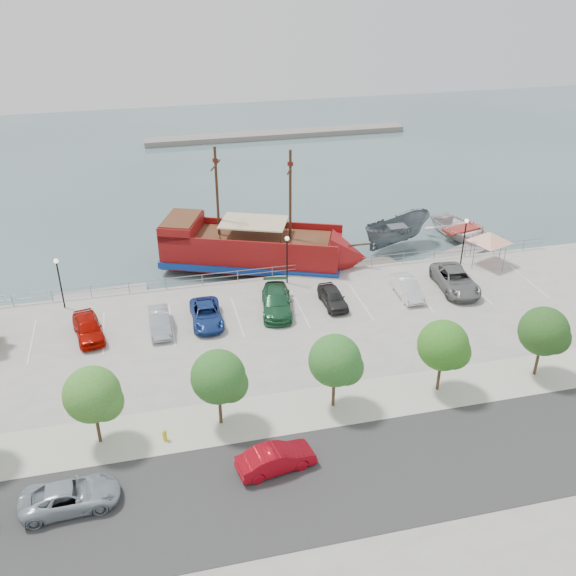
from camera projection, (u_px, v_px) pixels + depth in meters
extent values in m
plane|color=#3F575B|center=(307.00, 333.00, 49.06)|extent=(160.00, 160.00, 0.00)
cube|color=gray|center=(419.00, 554.00, 30.91)|extent=(100.00, 58.00, 1.20)
cube|color=#363636|center=(383.00, 471.00, 34.90)|extent=(100.00, 8.00, 0.04)
cube|color=#BDBBA1|center=(348.00, 403.00, 40.02)|extent=(100.00, 4.00, 0.05)
cylinder|color=gray|center=(284.00, 266.00, 54.80)|extent=(50.00, 0.06, 0.06)
cylinder|color=gray|center=(284.00, 270.00, 54.99)|extent=(50.00, 0.06, 0.06)
cube|color=gray|center=(277.00, 135.00, 97.96)|extent=(40.00, 3.00, 0.80)
cube|color=maroon|center=(252.00, 251.00, 57.75)|extent=(16.51, 10.48, 2.57)
cube|color=navy|center=(252.00, 259.00, 58.15)|extent=(16.90, 10.87, 0.59)
cone|color=maroon|center=(349.00, 257.00, 56.63)|extent=(4.70, 5.58, 4.74)
cube|color=maroon|center=(182.00, 226.00, 57.64)|extent=(4.59, 5.69, 1.38)
cube|color=#5B321B|center=(181.00, 218.00, 57.28)|extent=(4.26, 5.25, 0.12)
cube|color=#5B321B|center=(257.00, 237.00, 57.05)|extent=(13.54, 8.83, 0.15)
cube|color=maroon|center=(257.00, 224.00, 59.03)|extent=(14.74, 6.08, 0.69)
cube|color=maroon|center=(246.00, 245.00, 54.91)|extent=(14.74, 6.08, 0.69)
cylinder|color=#382111|center=(290.00, 196.00, 54.76)|extent=(0.31, 0.31, 8.10)
cylinder|color=#382111|center=(217.00, 193.00, 55.59)|extent=(0.31, 0.31, 8.10)
cylinder|color=#382111|center=(290.00, 168.00, 53.59)|extent=(1.23, 2.80, 0.14)
cylinder|color=#382111|center=(216.00, 165.00, 54.41)|extent=(1.23, 2.80, 0.14)
cube|color=beige|center=(254.00, 222.00, 56.40)|extent=(6.72, 5.62, 0.12)
cylinder|color=#382111|center=(357.00, 245.00, 55.97)|extent=(2.34, 1.06, 0.58)
imported|color=slate|center=(397.00, 233.00, 62.13)|extent=(8.11, 5.10, 2.94)
imported|color=silver|center=(462.00, 232.00, 64.21)|extent=(7.20, 8.78, 1.59)
cube|color=#969492|center=(101.00, 296.00, 53.68)|extent=(7.70, 2.65, 0.43)
cube|color=#676258|center=(364.00, 268.00, 58.46)|extent=(6.57, 3.52, 0.36)
cube|color=gray|center=(451.00, 258.00, 60.19)|extent=(7.82, 5.12, 0.43)
cylinder|color=slate|center=(472.00, 245.00, 58.23)|extent=(0.09, 0.09, 2.19)
cylinder|color=slate|center=(501.00, 247.00, 57.80)|extent=(0.09, 0.09, 2.19)
cylinder|color=slate|center=(473.00, 257.00, 55.99)|extent=(0.09, 0.09, 2.19)
cylinder|color=slate|center=(504.00, 260.00, 55.57)|extent=(0.09, 0.09, 2.19)
pyramid|color=white|center=(491.00, 232.00, 55.97)|extent=(5.52, 5.52, 0.89)
imported|color=#95A1AB|center=(70.00, 496.00, 32.42)|extent=(5.05, 2.53, 1.37)
imported|color=#A40916|center=(276.00, 459.00, 34.74)|extent=(4.53, 2.24, 1.43)
cylinder|color=#D5B80A|center=(165.00, 437.00, 36.88)|extent=(0.24, 0.24, 0.61)
sphere|color=#D5B80A|center=(164.00, 432.00, 36.72)|extent=(0.26, 0.26, 0.26)
cylinder|color=black|center=(61.00, 285.00, 49.50)|extent=(0.12, 0.12, 4.00)
sphere|color=#FFF2CC|center=(56.00, 261.00, 48.51)|extent=(0.36, 0.36, 0.36)
cylinder|color=black|center=(287.00, 262.00, 53.19)|extent=(0.12, 0.12, 4.00)
sphere|color=#FFF2CC|center=(287.00, 238.00, 52.19)|extent=(0.36, 0.36, 0.36)
cylinder|color=black|center=(463.00, 243.00, 56.47)|extent=(0.12, 0.12, 4.00)
sphere|color=#FFF2CC|center=(467.00, 221.00, 55.47)|extent=(0.36, 0.36, 0.36)
cylinder|color=#473321|center=(98.00, 427.00, 36.44)|extent=(0.20, 0.20, 2.20)
sphere|color=#3A7026|center=(92.00, 394.00, 35.34)|extent=(3.20, 3.20, 3.20)
sphere|color=#3A7026|center=(104.00, 402.00, 35.40)|extent=(2.20, 2.20, 2.20)
cylinder|color=#473321|center=(220.00, 408.00, 37.87)|extent=(0.20, 0.20, 2.20)
sphere|color=#285A21|center=(218.00, 377.00, 36.77)|extent=(3.20, 3.20, 3.20)
sphere|color=#285A21|center=(230.00, 384.00, 36.83)|extent=(2.20, 2.20, 2.20)
cylinder|color=#473321|center=(334.00, 391.00, 39.30)|extent=(0.20, 0.20, 2.20)
sphere|color=#2A6124|center=(335.00, 360.00, 38.21)|extent=(3.20, 3.20, 3.20)
sphere|color=#2A6124|center=(346.00, 367.00, 38.27)|extent=(2.20, 2.20, 2.20)
cylinder|color=#473321|center=(439.00, 376.00, 40.74)|extent=(0.20, 0.20, 2.20)
sphere|color=#2E691C|center=(443.00, 345.00, 39.64)|extent=(3.20, 3.20, 3.20)
sphere|color=#2E691C|center=(453.00, 352.00, 39.70)|extent=(2.20, 2.20, 2.20)
cylinder|color=#473321|center=(537.00, 361.00, 42.17)|extent=(0.20, 0.20, 2.20)
sphere|color=#244B1A|center=(544.00, 331.00, 41.08)|extent=(3.20, 3.20, 3.20)
sphere|color=#244B1A|center=(553.00, 338.00, 41.13)|extent=(2.20, 2.20, 2.20)
imported|color=#AB0A02|center=(88.00, 328.00, 46.40)|extent=(2.71, 4.88, 1.57)
imported|color=#A2A7B2|center=(159.00, 321.00, 47.30)|extent=(1.55, 4.27, 1.40)
imported|color=navy|center=(206.00, 314.00, 48.24)|extent=(2.30, 4.90, 1.36)
imported|color=#1F5833|center=(277.00, 302.00, 49.71)|extent=(3.16, 5.82, 1.60)
imported|color=#262626|center=(333.00, 297.00, 50.56)|extent=(1.75, 4.12, 1.39)
imported|color=white|center=(407.00, 288.00, 51.91)|extent=(1.59, 4.35, 1.42)
imported|color=slate|center=(455.00, 280.00, 52.83)|extent=(3.21, 6.10, 1.64)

